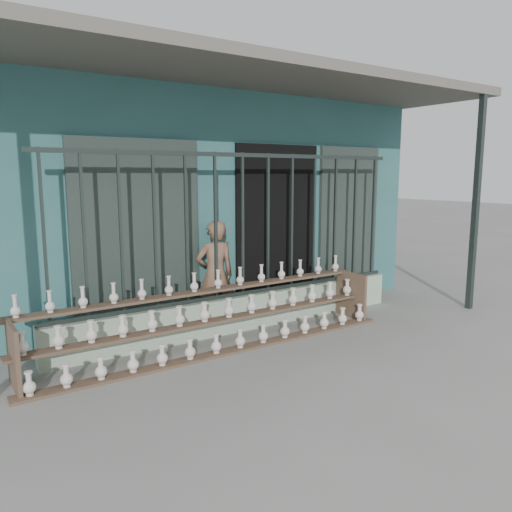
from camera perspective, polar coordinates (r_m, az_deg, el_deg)
ground at (r=5.57m, az=5.90°, el=-11.62°), size 60.00×60.00×0.00m
workshop_building at (r=8.87m, az=-11.85°, el=6.77°), size 7.40×6.60×3.21m
parapet_wall at (r=6.49m, az=-1.49°, el=-6.41°), size 5.00×0.20×0.45m
security_fence at (r=6.28m, az=-1.54°, el=3.51°), size 5.00×0.04×1.80m
shelf_rack at (r=5.81m, az=-4.40°, el=-6.91°), size 4.50×0.68×0.85m
elderly_woman at (r=6.50m, az=-4.69°, el=-2.09°), size 0.56×0.41×1.40m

